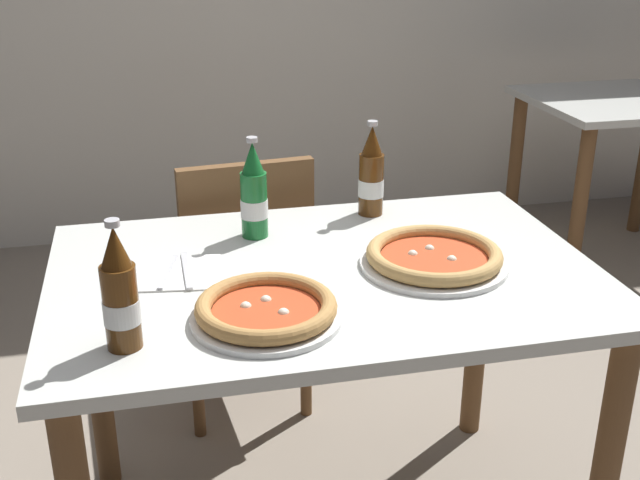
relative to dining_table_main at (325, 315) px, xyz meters
name	(u,v)px	position (x,y,z in m)	size (l,w,h in m)	color
dining_table_main	(325,315)	(0.00, 0.00, 0.00)	(1.20, 0.80, 0.75)	silver
chair_behind_table	(241,271)	(-0.12, 0.61, -0.15)	(0.44, 0.44, 0.85)	brown
dining_table_background	(622,134)	(1.65, 1.41, -0.04)	(0.80, 0.70, 0.75)	silver
pizza_margherita_near	(434,257)	(0.24, -0.03, 0.13)	(0.33, 0.33, 0.04)	white
pizza_marinara_far	(266,310)	(-0.16, -0.20, 0.14)	(0.30, 0.30, 0.04)	white
beer_bottle_left	(371,176)	(0.19, 0.31, 0.22)	(0.07, 0.07, 0.25)	#512D0F
beer_bottle_center	(254,195)	(-0.12, 0.23, 0.22)	(0.07, 0.07, 0.25)	#196B2D
beer_bottle_right	(120,295)	(-0.43, -0.24, 0.22)	(0.07, 0.07, 0.25)	#512D0F
napkin_with_cutlery	(178,272)	(-0.32, 0.05, 0.12)	(0.20, 0.20, 0.01)	white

